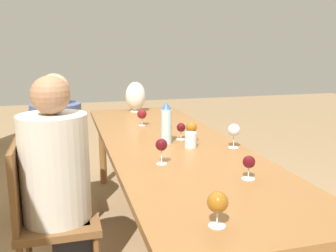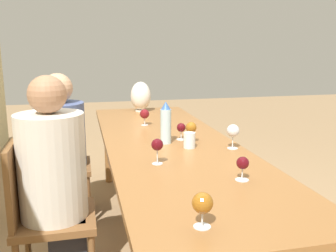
{
  "view_description": "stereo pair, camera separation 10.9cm",
  "coord_description": "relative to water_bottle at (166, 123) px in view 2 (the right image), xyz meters",
  "views": [
    {
      "loc": [
        -2.38,
        0.68,
        1.39
      ],
      "look_at": [
        0.05,
        0.0,
        0.85
      ],
      "focal_mm": 40.0,
      "sensor_mm": 36.0,
      "label": 1
    },
    {
      "loc": [
        -2.4,
        0.57,
        1.39
      ],
      "look_at": [
        0.05,
        0.0,
        0.85
      ],
      "focal_mm": 40.0,
      "sensor_mm": 36.0,
      "label": 2
    }
  ],
  "objects": [
    {
      "name": "wine_glass_0",
      "position": [
        -0.77,
        -0.21,
        -0.05
      ],
      "size": [
        0.07,
        0.07,
        0.12
      ],
      "color": "silver",
      "rests_on": "dining_table"
    },
    {
      "name": "wine_glass_2",
      "position": [
        -0.23,
        -0.38,
        -0.02
      ],
      "size": [
        0.08,
        0.08,
        0.16
      ],
      "color": "silver",
      "rests_on": "dining_table"
    },
    {
      "name": "dining_table",
      "position": [
        0.03,
        -0.03,
        -0.2
      ],
      "size": [
        2.85,
        0.87,
        0.75
      ],
      "color": "#936033",
      "rests_on": "ground_plane"
    },
    {
      "name": "wine_glass_6",
      "position": [
        -0.02,
        -0.17,
        -0.03
      ],
      "size": [
        0.07,
        0.07,
        0.14
      ],
      "color": "silver",
      "rests_on": "dining_table"
    },
    {
      "name": "vase",
      "position": [
        1.27,
        -0.03,
        0.02
      ],
      "size": [
        0.2,
        0.2,
        0.29
      ],
      "color": "silver",
      "rests_on": "dining_table"
    },
    {
      "name": "water_tumbler",
      "position": [
        -0.15,
        -0.12,
        -0.09
      ],
      "size": [
        0.08,
        0.08,
        0.1
      ],
      "color": "silver",
      "rests_on": "dining_table"
    },
    {
      "name": "chair_near",
      "position": [
        -0.32,
        0.78,
        -0.4
      ],
      "size": [
        0.44,
        0.44,
        0.88
      ],
      "color": "brown",
      "rests_on": "ground_plane"
    },
    {
      "name": "chair_far",
      "position": [
        0.6,
        0.78,
        -0.4
      ],
      "size": [
        0.44,
        0.44,
        0.88
      ],
      "color": "brown",
      "rests_on": "ground_plane"
    },
    {
      "name": "person_near",
      "position": [
        -0.32,
        0.7,
        -0.23
      ],
      "size": [
        0.37,
        0.37,
        1.24
      ],
      "color": "#2D2D38",
      "rests_on": "ground_plane"
    },
    {
      "name": "water_bottle",
      "position": [
        0.0,
        0.0,
        0.0
      ],
      "size": [
        0.07,
        0.07,
        0.28
      ],
      "color": "#ADCCD6",
      "rests_on": "dining_table"
    },
    {
      "name": "wine_glass_5",
      "position": [
        -0.43,
        0.15,
        -0.03
      ],
      "size": [
        0.07,
        0.07,
        0.14
      ],
      "color": "silver",
      "rests_on": "dining_table"
    },
    {
      "name": "person_far",
      "position": [
        0.6,
        0.7,
        -0.26
      ],
      "size": [
        0.38,
        0.38,
        1.18
      ],
      "color": "#2D2D38",
      "rests_on": "ground_plane"
    },
    {
      "name": "wine_glass_1",
      "position": [
        0.6,
        0.04,
        -0.04
      ],
      "size": [
        0.08,
        0.08,
        0.13
      ],
      "color": "silver",
      "rests_on": "dining_table"
    },
    {
      "name": "wine_glass_3",
      "position": [
        0.07,
        -0.13,
        -0.06
      ],
      "size": [
        0.07,
        0.07,
        0.12
      ],
      "color": "silver",
      "rests_on": "dining_table"
    },
    {
      "name": "wine_glass_4",
      "position": [
        -1.19,
        0.13,
        -0.05
      ],
      "size": [
        0.08,
        0.08,
        0.13
      ],
      "color": "silver",
      "rests_on": "dining_table"
    },
    {
      "name": "ground_plane",
      "position": [
        0.03,
        -0.03,
        -0.88
      ],
      "size": [
        14.0,
        14.0,
        0.0
      ],
      "primitive_type": "plane",
      "color": "#937551"
    }
  ]
}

